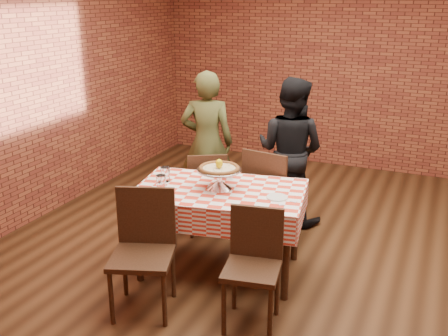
{
  "coord_description": "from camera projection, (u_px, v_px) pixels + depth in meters",
  "views": [
    {
      "loc": [
        1.17,
        -4.04,
        2.33
      ],
      "look_at": [
        -0.51,
        -0.23,
        0.91
      ],
      "focal_mm": 41.7,
      "sensor_mm": 36.0,
      "label": 1
    }
  ],
  "objects": [
    {
      "name": "ground",
      "position": [
        286.0,
        263.0,
        4.7
      ],
      "size": [
        6.0,
        6.0,
        0.0
      ],
      "primitive_type": "plane",
      "color": "black",
      "rests_on": "ground"
    },
    {
      "name": "back_wall",
      "position": [
        359.0,
        62.0,
        6.83
      ],
      "size": [
        5.5,
        0.0,
        5.5
      ],
      "primitive_type": "plane",
      "rotation": [
        1.57,
        0.0,
        0.0
      ],
      "color": "maroon",
      "rests_on": "ground"
    },
    {
      "name": "table",
      "position": [
        220.0,
        230.0,
        4.48
      ],
      "size": [
        1.51,
        1.06,
        0.75
      ],
      "primitive_type": "cube",
      "rotation": [
        0.0,
        0.0,
        0.17
      ],
      "color": "#3C2416",
      "rests_on": "ground"
    },
    {
      "name": "tablecloth",
      "position": [
        220.0,
        202.0,
        4.39
      ],
      "size": [
        1.55,
        1.1,
        0.24
      ],
      "primitive_type": null,
      "rotation": [
        0.0,
        0.0,
        0.17
      ],
      "color": "red",
      "rests_on": "table"
    },
    {
      "name": "pizza_stand",
      "position": [
        219.0,
        179.0,
        4.34
      ],
      "size": [
        0.48,
        0.48,
        0.17
      ],
      "primitive_type": null,
      "rotation": [
        0.0,
        0.0,
        0.32
      ],
      "color": "silver",
      "rests_on": "tablecloth"
    },
    {
      "name": "pizza",
      "position": [
        219.0,
        169.0,
        4.31
      ],
      "size": [
        0.43,
        0.43,
        0.03
      ],
      "primitive_type": "cylinder",
      "rotation": [
        0.0,
        0.0,
        0.32
      ],
      "color": "beige",
      "rests_on": "pizza_stand"
    },
    {
      "name": "lemon",
      "position": [
        219.0,
        164.0,
        4.29
      ],
      "size": [
        0.08,
        0.08,
        0.08
      ],
      "primitive_type": "ellipsoid",
      "rotation": [
        0.0,
        0.0,
        0.32
      ],
      "color": "yellow",
      "rests_on": "pizza"
    },
    {
      "name": "water_glass_left",
      "position": [
        161.0,
        182.0,
        4.32
      ],
      "size": [
        0.09,
        0.09,
        0.13
      ],
      "primitive_type": "cylinder",
      "rotation": [
        0.0,
        0.0,
        0.17
      ],
      "color": "white",
      "rests_on": "tablecloth"
    },
    {
      "name": "water_glass_right",
      "position": [
        165.0,
        174.0,
        4.51
      ],
      "size": [
        0.09,
        0.09,
        0.13
      ],
      "primitive_type": "cylinder",
      "rotation": [
        0.0,
        0.0,
        0.17
      ],
      "color": "white",
      "rests_on": "tablecloth"
    },
    {
      "name": "side_plate",
      "position": [
        277.0,
        197.0,
        4.16
      ],
      "size": [
        0.2,
        0.2,
        0.01
      ],
      "primitive_type": "cylinder",
      "rotation": [
        0.0,
        0.0,
        0.17
      ],
      "color": "white",
      "rests_on": "tablecloth"
    },
    {
      "name": "sweetener_packet_a",
      "position": [
        282.0,
        204.0,
        4.03
      ],
      "size": [
        0.06,
        0.05,
        0.0
      ],
      "primitive_type": "cube",
      "rotation": [
        0.0,
        0.0,
        0.42
      ],
      "color": "white",
      "rests_on": "tablecloth"
    },
    {
      "name": "sweetener_packet_b",
      "position": [
        294.0,
        201.0,
        4.09
      ],
      "size": [
        0.05,
        0.04,
        0.0
      ],
      "primitive_type": "cube",
      "rotation": [
        0.0,
        0.0,
        -0.11
      ],
      "color": "white",
      "rests_on": "tablecloth"
    },
    {
      "name": "condiment_caddy",
      "position": [
        228.0,
        170.0,
        4.59
      ],
      "size": [
        0.12,
        0.11,
        0.14
      ],
      "primitive_type": "cube",
      "rotation": [
        0.0,
        0.0,
        0.3
      ],
      "color": "silver",
      "rests_on": "tablecloth"
    },
    {
      "name": "chair_near_left",
      "position": [
        142.0,
        255.0,
        3.86
      ],
      "size": [
        0.57,
        0.57,
        0.93
      ],
      "primitive_type": null,
      "rotation": [
        0.0,
        0.0,
        0.34
      ],
      "color": "#3C2416",
      "rests_on": "ground"
    },
    {
      "name": "chair_near_right",
      "position": [
        252.0,
        272.0,
        3.7
      ],
      "size": [
        0.45,
        0.45,
        0.87
      ],
      "primitive_type": null,
      "rotation": [
        0.0,
        0.0,
        0.17
      ],
      "color": "#3C2416",
      "rests_on": "ground"
    },
    {
      "name": "chair_far_left",
      "position": [
        206.0,
        191.0,
        5.21
      ],
      "size": [
        0.52,
        0.52,
        0.86
      ],
      "primitive_type": null,
      "rotation": [
        0.0,
        0.0,
        3.66
      ],
      "color": "#3C2416",
      "rests_on": "ground"
    },
    {
      "name": "chair_far_right",
      "position": [
        274.0,
        194.0,
        5.03
      ],
      "size": [
        0.52,
        0.52,
        0.94
      ],
      "primitive_type": null,
      "rotation": [
        0.0,
        0.0,
        2.99
      ],
      "color": "#3C2416",
      "rests_on": "ground"
    },
    {
      "name": "diner_olive",
      "position": [
        207.0,
        143.0,
        5.6
      ],
      "size": [
        0.66,
        0.54,
        1.56
      ],
      "primitive_type": "imported",
      "rotation": [
        0.0,
        0.0,
        3.48
      ],
      "color": "#444622",
      "rests_on": "ground"
    },
    {
      "name": "diner_black",
      "position": [
        290.0,
        151.0,
        5.37
      ],
      "size": [
        0.82,
        0.68,
        1.53
      ],
      "primitive_type": "imported",
      "rotation": [
        0.0,
        0.0,
        3.0
      ],
      "color": "black",
      "rests_on": "ground"
    }
  ]
}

